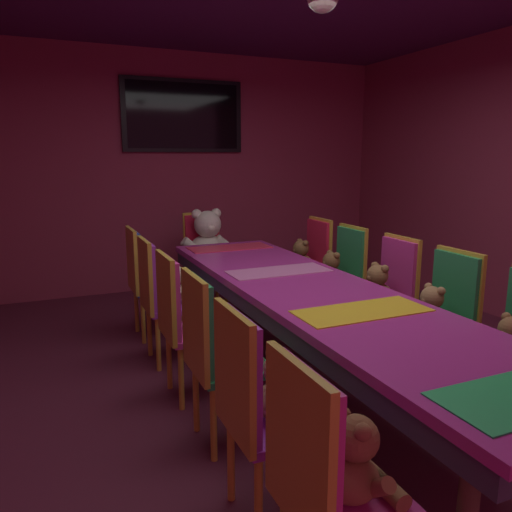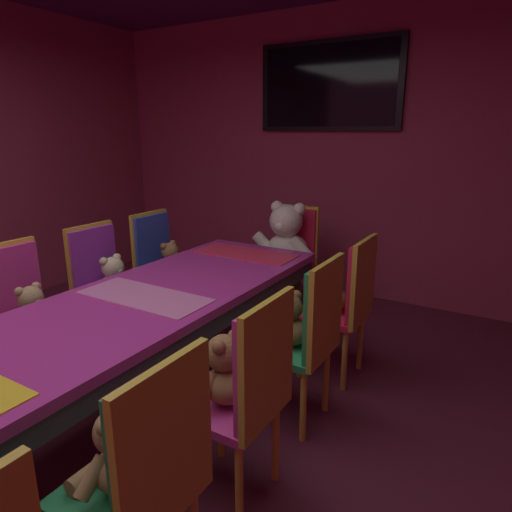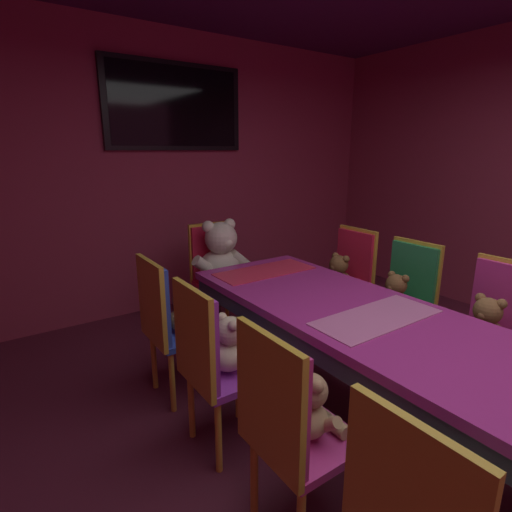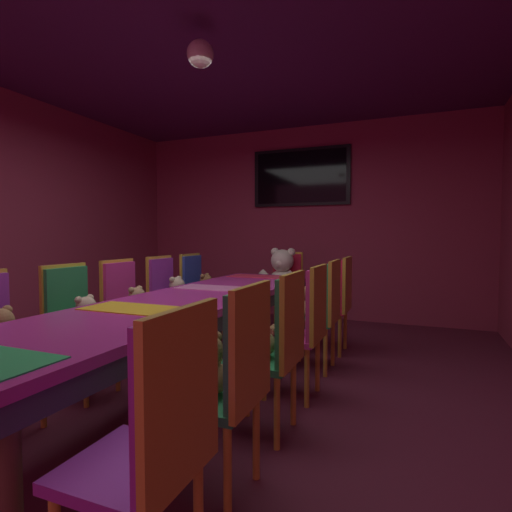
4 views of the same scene
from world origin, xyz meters
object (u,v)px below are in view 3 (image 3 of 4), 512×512
object	(u,v)px
chair_left_4	(208,354)
teddy_left_4	(232,347)
banquet_table	(470,374)
chair_right_4	(407,292)
teddy_right_4	(395,297)
king_teddy_bear	(222,257)
chair_right_5	(350,273)
wall_tv	(176,107)
chair_left_3	(284,419)
teddy_left_2	(447,507)
chair_left_5	(164,316)
teddy_left_5	(185,313)
teddy_left_3	(311,408)
throne_chair	(213,265)
teddy_right_5	(338,276)
chair_right_3	(497,321)
teddy_right_3	(485,326)

from	to	relation	value
chair_left_4	teddy_left_4	xyz separation A→B (m)	(0.15, 0.00, -0.00)
chair_left_4	banquet_table	bearing A→B (deg)	-47.93
chair_right_4	teddy_right_4	size ratio (longest dim) A/B	2.99
teddy_right_4	king_teddy_bear	world-z (taller)	king_teddy_bear
chair_right_5	wall_tv	size ratio (longest dim) A/B	0.69
chair_left_3	chair_right_5	bearing A→B (deg)	35.59
teddy_left_2	chair_left_5	xyz separation A→B (m)	(-0.16, 1.84, 0.01)
chair_left_5	banquet_table	bearing A→B (deg)	-61.41
chair_left_4	king_teddy_bear	distance (m)	1.57
chair_left_3	teddy_left_5	xyz separation A→B (m)	(0.14, 1.25, -0.01)
chair_right_5	chair_right_4	bearing A→B (deg)	88.52
king_teddy_bear	chair_left_3	bearing A→B (deg)	-23.22
teddy_left_3	throne_chair	xyz separation A→B (m)	(0.69, 2.12, 0.01)
banquet_table	teddy_left_3	world-z (taller)	teddy_left_3
chair_left_4	chair_left_5	world-z (taller)	same
teddy_left_4	throne_chair	distance (m)	1.64
chair_left_5	wall_tv	bearing A→B (deg)	61.74
teddy_right_5	throne_chair	xyz separation A→B (m)	(-0.72, 0.90, -0.00)
chair_left_3	throne_chair	bearing A→B (deg)	68.42
chair_left_3	chair_right_4	xyz separation A→B (m)	(1.69, 0.63, 0.00)
chair_right_3	teddy_right_4	world-z (taller)	chair_right_3
chair_left_5	throne_chair	size ratio (longest dim) A/B	1.00
teddy_left_5	wall_tv	world-z (taller)	wall_tv
banquet_table	wall_tv	distance (m)	3.40
chair_left_3	chair_left_4	world-z (taller)	same
teddy_left_2	teddy_right_4	xyz separation A→B (m)	(1.38, 1.23, 0.01)
teddy_right_3	chair_left_3	bearing A→B (deg)	-0.71
chair_right_4	teddy_right_4	world-z (taller)	chair_right_4
chair_right_3	chair_right_4	distance (m)	0.65
teddy_left_5	king_teddy_bear	size ratio (longest dim) A/B	0.51
banquet_table	teddy_right_4	distance (m)	1.16
chair_left_3	teddy_left_2	bearing A→B (deg)	-75.08
teddy_left_3	teddy_left_5	xyz separation A→B (m)	(-0.00, 1.25, 0.00)
banquet_table	chair_left_3	world-z (taller)	chair_left_3
teddy_left_2	chair_left_5	bearing A→B (deg)	94.99
chair_left_5	teddy_right_4	bearing A→B (deg)	-21.82
king_teddy_bear	throne_chair	bearing A→B (deg)	180.00
chair_right_4	teddy_right_5	world-z (taller)	chair_right_4
wall_tv	chair_right_5	bearing A→B (deg)	-61.55
teddy_right_3	throne_chair	xyz separation A→B (m)	(-0.71, 2.14, -0.00)
chair_left_3	teddy_right_3	xyz separation A→B (m)	(1.55, -0.02, 0.00)
teddy_left_5	teddy_right_4	xyz separation A→B (m)	(1.40, -0.62, 0.01)
teddy_left_5	wall_tv	xyz separation A→B (m)	(0.70, 1.56, 1.46)
chair_right_3	king_teddy_bear	xyz separation A→B (m)	(-0.86, 1.98, 0.11)
chair_left_5	teddy_left_4	bearing A→B (deg)	-76.81
chair_left_3	teddy_right_3	bearing A→B (deg)	-0.71
chair_left_3	teddy_left_3	world-z (taller)	chair_left_3
banquet_table	king_teddy_bear	size ratio (longest dim) A/B	6.07
throne_chair	king_teddy_bear	size ratio (longest dim) A/B	1.59
teddy_left_2	teddy_right_3	size ratio (longest dim) A/B	0.90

